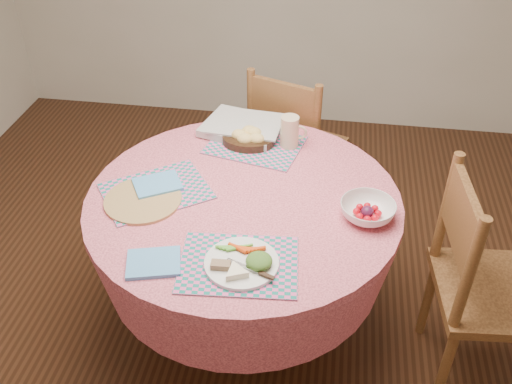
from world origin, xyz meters
TOP-DOWN VIEW (x-y plane):
  - ground at (0.00, 0.00)m, footprint 4.00×4.00m
  - dining_table at (0.00, 0.00)m, footprint 1.24×1.24m
  - chair_right at (0.94, -0.09)m, footprint 0.47×0.49m
  - chair_back at (0.12, 0.82)m, footprint 0.55×0.54m
  - placemat_front at (0.05, -0.38)m, footprint 0.42×0.33m
  - placemat_left at (-0.35, -0.02)m, footprint 0.50×0.48m
  - placemat_back at (-0.01, 0.38)m, footprint 0.46×0.38m
  - wicker_trivet at (-0.38, -0.09)m, footprint 0.30×0.30m
  - napkin_near at (-0.24, -0.42)m, footprint 0.21×0.18m
  - napkin_far at (-0.35, 0.01)m, footprint 0.23×0.21m
  - dinner_plate at (0.07, -0.39)m, footprint 0.25×0.25m
  - bread_bowl at (-0.04, 0.38)m, footprint 0.23×0.23m
  - latte_mug at (0.14, 0.39)m, footprint 0.12×0.08m
  - fruit_bowl at (0.48, -0.05)m, footprint 0.23×0.23m
  - newspaper_stack at (-0.09, 0.49)m, footprint 0.40×0.34m

SIDE VIEW (x-z plane):
  - ground at x=0.00m, z-range 0.00..0.00m
  - chair_back at x=0.12m, z-range 0.02..0.96m
  - chair_right at x=0.94m, z-range 0.02..1.00m
  - dining_table at x=0.00m, z-range 0.18..0.93m
  - placemat_front at x=0.05m, z-range 0.75..0.76m
  - placemat_left at x=-0.35m, z-range 0.75..0.76m
  - placemat_back at x=-0.01m, z-range 0.75..0.76m
  - wicker_trivet at x=-0.38m, z-range 0.75..0.76m
  - napkin_near at x=-0.24m, z-range 0.75..0.76m
  - napkin_far at x=-0.35m, z-range 0.76..0.77m
  - dinner_plate at x=0.07m, z-range 0.75..0.80m
  - newspaper_stack at x=-0.09m, z-range 0.76..0.80m
  - fruit_bowl at x=0.48m, z-range 0.75..0.81m
  - bread_bowl at x=-0.04m, z-range 0.75..0.83m
  - latte_mug at x=0.14m, z-range 0.76..0.90m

